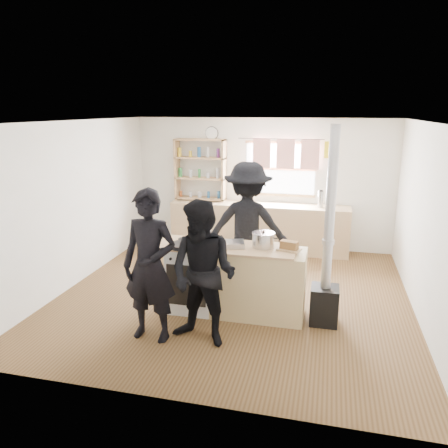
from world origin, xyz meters
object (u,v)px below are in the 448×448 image
(cooking_island, at_px, (236,280))
(person_near_left, at_px, (150,266))
(skillet_greens, at_px, (182,245))
(person_far, at_px, (248,226))
(roast_tray, at_px, (230,244))
(bread_board, at_px, (289,246))
(thermos, at_px, (320,199))
(stockpot_counter, at_px, (263,240))
(flue_heater, at_px, (326,275))
(person_near_right, at_px, (203,274))
(stockpot_stove, at_px, (204,236))

(cooking_island, height_order, person_near_left, person_near_left)
(skillet_greens, distance_m, person_far, 1.31)
(roast_tray, relative_size, bread_board, 1.30)
(thermos, bearing_deg, stockpot_counter, -103.46)
(thermos, height_order, person_far, person_far)
(person_near_left, bearing_deg, thermos, 66.77)
(bread_board, xyz_separation_m, flue_heater, (0.48, -0.04, -0.33))
(stockpot_counter, xyz_separation_m, flue_heater, (0.82, -0.09, -0.38))
(stockpot_counter, distance_m, bread_board, 0.35)
(skillet_greens, height_order, flue_heater, flue_heater)
(person_near_left, xyz_separation_m, person_near_right, (0.63, 0.04, -0.05))
(flue_heater, height_order, person_far, flue_heater)
(thermos, relative_size, cooking_island, 0.15)
(skillet_greens, bearing_deg, person_near_left, -103.12)
(thermos, xyz_separation_m, person_far, (-1.02, -1.82, -0.09))
(thermos, distance_m, person_near_right, 3.81)
(cooking_island, bearing_deg, stockpot_counter, 9.86)
(cooking_island, distance_m, person_near_left, 1.29)
(cooking_island, relative_size, roast_tray, 4.65)
(thermos, xyz_separation_m, stockpot_stove, (-1.46, -2.65, -0.05))
(stockpot_stove, distance_m, person_near_left, 1.06)
(thermos, relative_size, skillet_greens, 0.63)
(skillet_greens, bearing_deg, roast_tray, 16.34)
(stockpot_stove, bearing_deg, thermos, 61.11)
(skillet_greens, bearing_deg, flue_heater, 5.10)
(cooking_island, bearing_deg, person_near_left, -133.39)
(bread_board, bearing_deg, skillet_greens, -171.40)
(roast_tray, xyz_separation_m, stockpot_counter, (0.42, 0.08, 0.06))
(cooking_island, distance_m, person_far, 1.07)
(roast_tray, distance_m, person_near_left, 1.15)
(roast_tray, bearing_deg, person_far, 87.01)
(cooking_island, height_order, stockpot_stove, stockpot_stove)
(stockpot_counter, height_order, person_near_left, person_near_left)
(stockpot_stove, xyz_separation_m, person_near_right, (0.27, -0.96, -0.16))
(bread_board, bearing_deg, person_far, 127.20)
(person_near_right, bearing_deg, stockpot_stove, 118.91)
(thermos, distance_m, skillet_greens, 3.40)
(thermos, height_order, cooking_island, thermos)
(stockpot_counter, bearing_deg, person_far, 112.74)
(cooking_island, relative_size, person_near_left, 1.09)
(stockpot_stove, relative_size, person_near_left, 0.12)
(person_far, bearing_deg, person_near_right, 81.44)
(cooking_island, bearing_deg, person_near_right, -103.40)
(person_near_right, bearing_deg, thermos, 84.84)
(skillet_greens, relative_size, stockpot_stove, 2.29)
(flue_heater, height_order, person_near_left, flue_heater)
(bread_board, bearing_deg, thermos, 83.60)
(person_near_left, relative_size, person_far, 0.94)
(bread_board, relative_size, person_near_left, 0.18)
(roast_tray, relative_size, person_near_left, 0.23)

